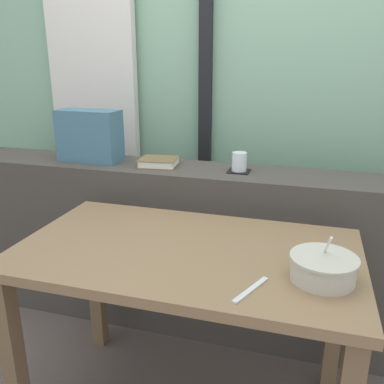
% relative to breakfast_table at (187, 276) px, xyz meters
% --- Properties ---
extents(outdoor_backdrop, '(4.80, 0.08, 2.80)m').
position_rel_breakfast_table_xyz_m(outdoor_backdrop, '(-0.08, 1.17, 0.78)').
color(outdoor_backdrop, '#84B293').
rests_on(outdoor_backdrop, ground).
extents(curtain_left_panel, '(0.56, 0.06, 2.50)m').
position_rel_breakfast_table_xyz_m(curtain_left_panel, '(-0.93, 1.07, 0.63)').
color(curtain_left_panel, silver).
rests_on(curtain_left_panel, ground).
extents(window_divider_post, '(0.07, 0.05, 2.60)m').
position_rel_breakfast_table_xyz_m(window_divider_post, '(-0.22, 1.10, 0.68)').
color(window_divider_post, black).
rests_on(window_divider_post, ground).
extents(dark_console_ledge, '(2.80, 0.32, 0.86)m').
position_rel_breakfast_table_xyz_m(dark_console_ledge, '(-0.08, 0.60, -0.19)').
color(dark_console_ledge, '#423D38').
rests_on(dark_console_ledge, ground).
extents(breakfast_table, '(1.19, 0.68, 0.73)m').
position_rel_breakfast_table_xyz_m(breakfast_table, '(0.00, 0.00, 0.00)').
color(breakfast_table, brown).
rests_on(breakfast_table, ground).
extents(coaster_square, '(0.10, 0.10, 0.00)m').
position_rel_breakfast_table_xyz_m(coaster_square, '(0.07, 0.59, 0.24)').
color(coaster_square, black).
rests_on(coaster_square, dark_console_ledge).
extents(juice_glass, '(0.07, 0.07, 0.09)m').
position_rel_breakfast_table_xyz_m(juice_glass, '(0.07, 0.59, 0.29)').
color(juice_glass, white).
rests_on(juice_glass, coaster_square).
extents(closed_book, '(0.20, 0.18, 0.04)m').
position_rel_breakfast_table_xyz_m(closed_book, '(-0.33, 0.60, 0.26)').
color(closed_book, brown).
rests_on(closed_book, dark_console_ledge).
extents(throw_pillow, '(0.33, 0.15, 0.26)m').
position_rel_breakfast_table_xyz_m(throw_pillow, '(-0.70, 0.60, 0.37)').
color(throw_pillow, '#426B84').
rests_on(throw_pillow, dark_console_ledge).
extents(soup_bowl, '(0.20, 0.20, 0.15)m').
position_rel_breakfast_table_xyz_m(soup_bowl, '(0.45, -0.09, 0.15)').
color(soup_bowl, '#BCB7A8').
rests_on(soup_bowl, breakfast_table).
extents(fork_utensil, '(0.08, 0.16, 0.01)m').
position_rel_breakfast_table_xyz_m(fork_utensil, '(0.26, -0.22, 0.12)').
color(fork_utensil, silver).
rests_on(fork_utensil, breakfast_table).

